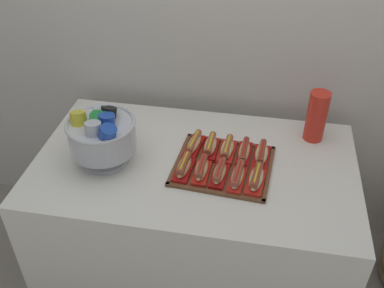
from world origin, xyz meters
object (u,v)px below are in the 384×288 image
object	(u,v)px
buffet_table	(194,222)
hot_dog_5	(194,144)
hot_dog_2	(219,173)
hot_dog_9	(261,154)
punch_bowl	(101,134)
hot_dog_4	(256,179)
hot_dog_8	(244,152)
cup_stack	(317,116)
hot_dog_6	(210,146)
hot_dog_7	(227,149)
hot_dog_3	(238,176)
hot_dog_1	(202,170)
hot_dog_0	(184,167)
serving_tray	(223,166)

from	to	relation	value
buffet_table	hot_dog_5	size ratio (longest dim) A/B	7.78
hot_dog_2	hot_dog_9	bearing A→B (deg)	43.32
buffet_table	punch_bowl	xyz separation A→B (m)	(-0.38, -0.06, 0.52)
buffet_table	hot_dog_2	bearing A→B (deg)	-38.37
hot_dog_4	hot_dog_8	world-z (taller)	hot_dog_4
cup_stack	hot_dog_9	bearing A→B (deg)	-137.00
buffet_table	hot_dog_8	size ratio (longest dim) A/B	7.97
hot_dog_6	hot_dog_7	xyz separation A→B (m)	(0.07, -0.01, -0.00)
hot_dog_7	hot_dog_8	size ratio (longest dim) A/B	0.97
hot_dog_3	punch_bowl	bearing A→B (deg)	176.08
hot_dog_1	hot_dog_5	world-z (taller)	hot_dog_1
hot_dog_7	hot_dog_1	bearing A→B (deg)	-118.85
hot_dog_5	cup_stack	xyz separation A→B (m)	(0.53, 0.19, 0.09)
hot_dog_7	hot_dog_6	bearing A→B (deg)	175.60
hot_dog_7	hot_dog_0	bearing A→B (deg)	-136.68
hot_dog_9	hot_dog_8	bearing A→B (deg)	175.60
hot_dog_4	cup_stack	bearing A→B (deg)	57.53
serving_tray	hot_dog_5	xyz separation A→B (m)	(-0.14, 0.09, 0.03)
hot_dog_0	hot_dog_2	xyz separation A→B (m)	(0.15, -0.01, -0.00)
hot_dog_2	hot_dog_8	world-z (taller)	hot_dog_2
hot_dog_2	hot_dog_7	distance (m)	0.17
hot_dog_9	hot_dog_0	bearing A→B (deg)	-155.59
hot_dog_2	hot_dog_3	xyz separation A→B (m)	(0.07, -0.01, 0.00)
hot_dog_0	punch_bowl	xyz separation A→B (m)	(-0.35, 0.02, 0.10)
serving_tray	cup_stack	size ratio (longest dim) A/B	1.80
hot_dog_3	hot_dog_4	distance (m)	0.08
serving_tray	hot_dog_0	size ratio (longest dim) A/B	2.61
hot_dog_5	hot_dog_6	distance (m)	0.08
serving_tray	cup_stack	distance (m)	0.49
hot_dog_3	hot_dog_7	xyz separation A→B (m)	(-0.06, 0.17, 0.00)
hot_dog_5	hot_dog_7	size ratio (longest dim) A/B	1.06
serving_tray	hot_dog_9	xyz separation A→B (m)	(0.16, 0.07, 0.03)
hot_dog_9	punch_bowl	xyz separation A→B (m)	(-0.66, -0.12, 0.11)
hot_dog_4	hot_dog_8	bearing A→B (deg)	110.04
hot_dog_0	hot_dog_7	bearing A→B (deg)	43.32
hot_dog_0	punch_bowl	size ratio (longest dim) A/B	0.57
hot_dog_1	hot_dog_3	world-z (taller)	hot_dog_1
buffet_table	punch_bowl	size ratio (longest dim) A/B	4.78
hot_dog_9	punch_bowl	bearing A→B (deg)	-169.82
hot_dog_1	hot_dog_3	bearing A→B (deg)	-4.40
serving_tray	hot_dog_8	world-z (taller)	hot_dog_8
hot_dog_3	punch_bowl	distance (m)	0.59
punch_bowl	hot_dog_8	bearing A→B (deg)	11.97
hot_dog_3	hot_dog_9	bearing A→B (deg)	61.15
hot_dog_3	hot_dog_5	world-z (taller)	same
hot_dog_4	hot_dog_7	world-z (taller)	hot_dog_4
hot_dog_8	cup_stack	xyz separation A→B (m)	(0.30, 0.21, 0.09)
hot_dog_4	hot_dog_8	distance (m)	0.18
buffet_table	hot_dog_3	xyz separation A→B (m)	(0.19, -0.10, 0.41)
hot_dog_8	punch_bowl	world-z (taller)	punch_bowl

